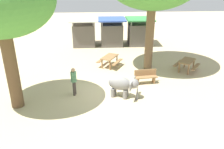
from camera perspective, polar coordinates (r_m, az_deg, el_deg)
ground_plane at (r=13.39m, az=-1.30°, el=-4.47°), size 60.00×60.00×0.00m
elephant at (r=12.59m, az=2.70°, el=-2.48°), size 1.73×1.34×1.20m
person_handler at (r=12.92m, az=-9.43°, el=-1.21°), size 0.32×0.51×1.62m
wooden_bench at (r=14.46m, az=8.31°, el=-0.42°), size 1.44×0.57×0.88m
picnic_table_near at (r=16.94m, az=18.02°, el=2.73°), size 2.09×2.09×0.78m
picnic_table_far at (r=16.91m, az=-0.60°, el=3.88°), size 2.02×2.02×0.78m
market_stall_white at (r=22.07m, az=-6.92°, el=9.96°), size 2.50×2.50×2.52m
market_stall_blue at (r=22.06m, az=-0.06°, el=10.13°), size 2.50×2.50×2.52m
market_stall_green at (r=22.36m, az=6.71°, el=10.15°), size 2.50×2.50×2.52m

